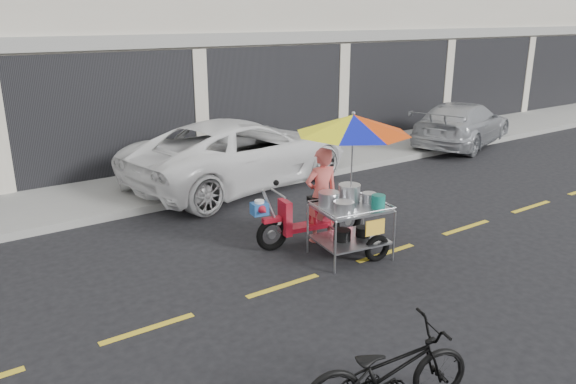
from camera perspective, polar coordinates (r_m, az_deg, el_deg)
ground at (r=9.21m, az=9.90°, el=-6.15°), size 90.00×90.00×0.00m
sidewalk at (r=13.41m, az=-6.71°, el=1.90°), size 45.00×3.00×0.15m
centerline at (r=9.21m, az=9.90°, el=-6.13°), size 42.00×0.10×0.01m
white_pickup at (r=12.55m, az=-4.81°, el=4.03°), size 5.70×3.41×1.48m
silver_pickup at (r=17.23m, az=17.29°, el=6.63°), size 4.71×3.12×1.27m
near_bicycle at (r=5.65m, az=10.10°, el=-17.44°), size 1.80×1.06×0.89m
food_vendor_rig at (r=8.79m, az=5.29°, el=2.86°), size 2.29×2.07×2.30m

